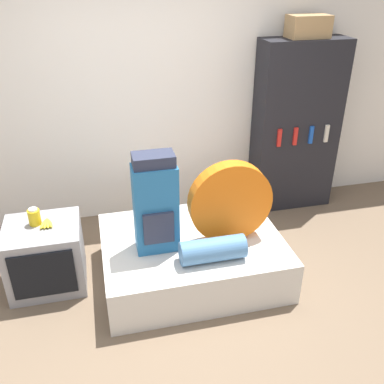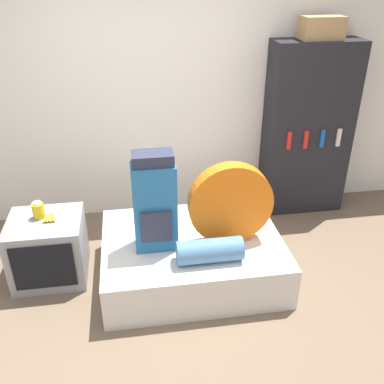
{
  "view_description": "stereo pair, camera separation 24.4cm",
  "coord_description": "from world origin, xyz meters",
  "px_view_note": "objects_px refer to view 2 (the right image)",
  "views": [
    {
      "loc": [
        -0.49,
        -2.46,
        2.47
      ],
      "look_at": [
        0.22,
        0.49,
        0.83
      ],
      "focal_mm": 40.0,
      "sensor_mm": 36.0,
      "label": 1
    },
    {
      "loc": [
        -0.25,
        -2.5,
        2.47
      ],
      "look_at": [
        0.22,
        0.49,
        0.83
      ],
      "focal_mm": 40.0,
      "sensor_mm": 36.0,
      "label": 2
    }
  ],
  "objects_px": {
    "sleeping_roll": "(210,251)",
    "cardboard_box": "(322,28)",
    "tent_bag": "(230,203)",
    "television": "(49,249)",
    "canister": "(38,210)",
    "backpack": "(155,203)",
    "bookshelf": "(307,130)"
  },
  "relations": [
    {
      "from": "cardboard_box",
      "to": "canister",
      "type": "bearing_deg",
      "value": -163.77
    },
    {
      "from": "tent_bag",
      "to": "television",
      "type": "bearing_deg",
      "value": 171.37
    },
    {
      "from": "tent_bag",
      "to": "cardboard_box",
      "type": "relative_size",
      "value": 1.78
    },
    {
      "from": "backpack",
      "to": "television",
      "type": "distance_m",
      "value": 1.07
    },
    {
      "from": "backpack",
      "to": "television",
      "type": "xyz_separation_m",
      "value": [
        -0.92,
        0.23,
        -0.5
      ]
    },
    {
      "from": "television",
      "to": "cardboard_box",
      "type": "height_order",
      "value": "cardboard_box"
    },
    {
      "from": "tent_bag",
      "to": "cardboard_box",
      "type": "distance_m",
      "value": 1.93
    },
    {
      "from": "canister",
      "to": "backpack",
      "type": "bearing_deg",
      "value": -17.19
    },
    {
      "from": "backpack",
      "to": "canister",
      "type": "distance_m",
      "value": 1.01
    },
    {
      "from": "bookshelf",
      "to": "canister",
      "type": "bearing_deg",
      "value": -163.73
    },
    {
      "from": "sleeping_roll",
      "to": "television",
      "type": "distance_m",
      "value": 1.42
    },
    {
      "from": "backpack",
      "to": "tent_bag",
      "type": "xyz_separation_m",
      "value": [
        0.62,
        0.0,
        -0.06
      ]
    },
    {
      "from": "bookshelf",
      "to": "cardboard_box",
      "type": "bearing_deg",
      "value": -56.37
    },
    {
      "from": "sleeping_roll",
      "to": "television",
      "type": "bearing_deg",
      "value": 158.98
    },
    {
      "from": "bookshelf",
      "to": "cardboard_box",
      "type": "relative_size",
      "value": 4.65
    },
    {
      "from": "backpack",
      "to": "cardboard_box",
      "type": "distance_m",
      "value": 2.3
    },
    {
      "from": "canister",
      "to": "cardboard_box",
      "type": "relative_size",
      "value": 0.38
    },
    {
      "from": "canister",
      "to": "cardboard_box",
      "type": "distance_m",
      "value": 3.05
    },
    {
      "from": "sleeping_roll",
      "to": "cardboard_box",
      "type": "height_order",
      "value": "cardboard_box"
    },
    {
      "from": "bookshelf",
      "to": "cardboard_box",
      "type": "xyz_separation_m",
      "value": [
        0.0,
        -0.0,
        1.01
      ]
    },
    {
      "from": "tent_bag",
      "to": "television",
      "type": "distance_m",
      "value": 1.62
    },
    {
      "from": "canister",
      "to": "cardboard_box",
      "type": "bearing_deg",
      "value": 16.23
    },
    {
      "from": "sleeping_roll",
      "to": "cardboard_box",
      "type": "xyz_separation_m",
      "value": [
        1.3,
        1.34,
        1.45
      ]
    },
    {
      "from": "backpack",
      "to": "tent_bag",
      "type": "distance_m",
      "value": 0.62
    },
    {
      "from": "backpack",
      "to": "canister",
      "type": "bearing_deg",
      "value": 162.81
    },
    {
      "from": "sleeping_roll",
      "to": "canister",
      "type": "bearing_deg",
      "value": 157.27
    },
    {
      "from": "tent_bag",
      "to": "bookshelf",
      "type": "height_order",
      "value": "bookshelf"
    },
    {
      "from": "tent_bag",
      "to": "sleeping_roll",
      "type": "xyz_separation_m",
      "value": [
        -0.22,
        -0.27,
        -0.25
      ]
    },
    {
      "from": "backpack",
      "to": "television",
      "type": "bearing_deg",
      "value": 165.68
    },
    {
      "from": "bookshelf",
      "to": "tent_bag",
      "type": "bearing_deg",
      "value": -135.2
    },
    {
      "from": "tent_bag",
      "to": "cardboard_box",
      "type": "bearing_deg",
      "value": 44.71
    },
    {
      "from": "tent_bag",
      "to": "canister",
      "type": "distance_m",
      "value": 1.6
    }
  ]
}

